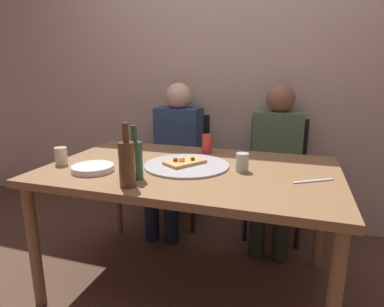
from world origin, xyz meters
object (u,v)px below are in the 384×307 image
(guest_in_sweater, at_px, (175,150))
(soda_can, at_px, (208,144))
(tumbler_far, at_px, (61,156))
(guest_in_beanie, at_px, (276,158))
(plate_stack, at_px, (93,168))
(beer_bottle, at_px, (135,159))
(chair_right, at_px, (276,168))
(table_knife, at_px, (313,181))
(pizza_slice_last, at_px, (184,162))
(chair_left, at_px, (181,160))
(tumbler_near, at_px, (242,162))
(pizza_tray, at_px, (187,165))
(wine_bottle, at_px, (127,163))
(dining_table, at_px, (190,179))

(guest_in_sweater, bearing_deg, soda_can, 133.97)
(tumbler_far, distance_m, guest_in_beanie, 1.47)
(plate_stack, distance_m, guest_in_sweater, 0.98)
(beer_bottle, relative_size, chair_right, 0.30)
(table_knife, bearing_deg, chair_right, 70.95)
(pizza_slice_last, distance_m, plate_stack, 0.50)
(tumbler_far, bearing_deg, chair_left, 71.84)
(guest_in_beanie, bearing_deg, tumbler_near, 79.21)
(chair_right, xyz_separation_m, guest_in_beanie, (-0.00, -0.15, 0.13))
(table_knife, bearing_deg, guest_in_beanie, 73.39)
(guest_in_sweater, bearing_deg, tumbler_near, 132.32)
(chair_left, height_order, guest_in_sweater, guest_in_sweater)
(pizza_tray, xyz_separation_m, chair_left, (-0.34, 0.87, -0.23))
(wine_bottle, bearing_deg, soda_can, 75.63)
(tumbler_far, height_order, soda_can, soda_can)
(dining_table, distance_m, wine_bottle, 0.46)
(plate_stack, relative_size, chair_left, 0.25)
(pizza_tray, relative_size, tumbler_near, 4.82)
(soda_can, distance_m, chair_right, 0.74)
(chair_right, bearing_deg, pizza_tray, 62.78)
(beer_bottle, distance_m, guest_in_sweater, 1.04)
(dining_table, height_order, tumbler_far, tumbler_far)
(pizza_slice_last, height_order, tumbler_near, tumbler_near)
(wine_bottle, xyz_separation_m, tumbler_far, (-0.54, 0.21, -0.06))
(wine_bottle, height_order, table_knife, wine_bottle)
(chair_left, distance_m, chair_right, 0.79)
(dining_table, xyz_separation_m, plate_stack, (-0.48, -0.23, 0.09))
(plate_stack, bearing_deg, tumbler_far, 167.85)
(tumbler_near, bearing_deg, tumbler_far, -169.27)
(tumbler_near, relative_size, guest_in_beanie, 0.08)
(tumbler_near, relative_size, chair_left, 0.11)
(plate_stack, bearing_deg, chair_right, 51.12)
(chair_left, distance_m, guest_in_sweater, 0.20)
(soda_can, bearing_deg, dining_table, -90.81)
(tumbler_far, height_order, chair_left, chair_left)
(pizza_tray, height_order, tumbler_near, tumbler_near)
(table_knife, relative_size, chair_right, 0.24)
(plate_stack, bearing_deg, pizza_slice_last, 29.29)
(pizza_tray, relative_size, plate_stack, 2.15)
(beer_bottle, height_order, chair_left, beer_bottle)
(dining_table, distance_m, pizza_tray, 0.08)
(pizza_tray, xyz_separation_m, beer_bottle, (-0.17, -0.28, 0.10))
(pizza_slice_last, xyz_separation_m, table_knife, (0.68, -0.06, -0.02))
(pizza_tray, distance_m, chair_left, 0.97)
(dining_table, relative_size, tumbler_far, 15.77)
(wine_bottle, distance_m, tumbler_near, 0.62)
(beer_bottle, bearing_deg, tumbler_far, 169.84)
(tumbler_far, relative_size, chair_right, 0.11)
(beer_bottle, distance_m, chair_left, 1.21)
(dining_table, relative_size, soda_can, 13.09)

